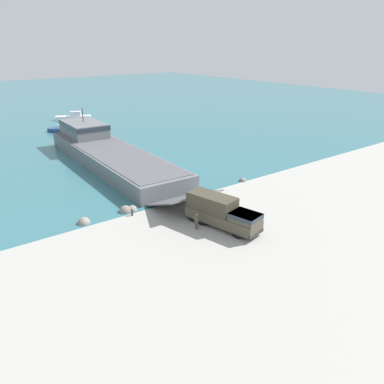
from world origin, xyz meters
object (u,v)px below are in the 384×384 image
landing_craft (106,151)px  soldier_on_ramp (197,220)px  mooring_bollard (132,212)px  military_truck (221,212)px  moored_boat_a (66,130)px  moored_boat_b (74,117)px

landing_craft → soldier_on_ramp: (-2.91, -27.17, -0.70)m
soldier_on_ramp → mooring_bollard: bearing=-66.8°
military_truck → soldier_on_ramp: (-2.37, 0.98, -0.59)m
moored_boat_a → moored_boat_b: size_ratio=0.93×
mooring_bollard → moored_boat_b: bearing=75.4°
moored_boat_a → moored_boat_b: bearing=-152.6°
military_truck → soldier_on_ramp: military_truck is taller
landing_craft → soldier_on_ramp: 27.34m
landing_craft → moored_boat_a: landing_craft is taller
military_truck → moored_boat_a: (2.68, 52.64, -1.03)m
moored_boat_b → moored_boat_a: bearing=179.0°
mooring_bollard → military_truck: bearing=-52.2°
landing_craft → moored_boat_a: bearing=87.1°
moored_boat_b → military_truck: bearing=-162.5°
moored_boat_b → mooring_bollard: bearing=-169.3°
mooring_bollard → moored_boat_a: bearing=79.0°
landing_craft → moored_boat_b: 38.26m
soldier_on_ramp → moored_boat_a: 51.91m
soldier_on_ramp → mooring_bollard: soldier_on_ramp is taller
moored_boat_b → mooring_bollard: moored_boat_b is taller
military_truck → soldier_on_ramp: bearing=-125.0°
military_truck → moored_boat_a: 52.71m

